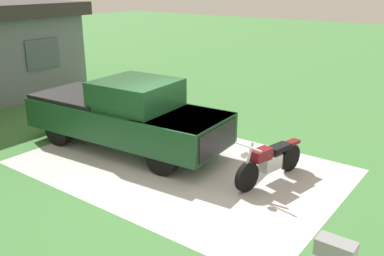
# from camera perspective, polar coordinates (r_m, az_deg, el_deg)

# --- Properties ---
(ground_plane) EXTENTS (80.00, 80.00, 0.00)m
(ground_plane) POSITION_cam_1_polar(r_m,az_deg,el_deg) (10.37, -1.71, -5.16)
(ground_plane) COLOR #427C3D
(driveway_pad) EXTENTS (5.05, 7.56, 0.01)m
(driveway_pad) POSITION_cam_1_polar(r_m,az_deg,el_deg) (10.37, -1.71, -5.15)
(driveway_pad) COLOR silver
(driveway_pad) RESTS_ON ground
(motorcycle) EXTENTS (2.19, 0.78, 1.09)m
(motorcycle) POSITION_cam_1_polar(r_m,az_deg,el_deg) (9.63, 10.38, -4.40)
(motorcycle) COLOR black
(motorcycle) RESTS_ON ground
(pickup_truck) EXTENTS (2.40, 5.75, 1.90)m
(pickup_truck) POSITION_cam_1_polar(r_m,az_deg,el_deg) (11.35, -9.12, 1.94)
(pickup_truck) COLOR black
(pickup_truck) RESTS_ON ground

